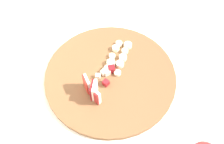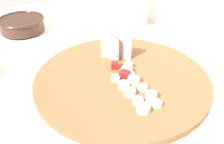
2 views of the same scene
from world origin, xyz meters
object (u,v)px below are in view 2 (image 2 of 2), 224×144
Objects in this scene: apple_wedge_fan at (115,48)px; apple_dice_pile at (124,70)px; cutting_board at (122,79)px; small_jar at (138,10)px; banana_slice_rows at (135,90)px; ceramic_bowl at (22,24)px.

apple_dice_pile is at bearing -16.85° from apple_wedge_fan.
small_jar is at bearing 136.20° from cutting_board.
small_jar is at bearing 136.77° from apple_dice_pile.
apple_wedge_fan is at bearing -51.19° from small_jar.
small_jar is (-0.25, 0.23, 0.04)m from apple_dice_pile.
small_jar reaches higher than cutting_board.
apple_wedge_fan is 0.87× the size of apple_dice_pile.
apple_dice_pile is 0.08m from banana_slice_rows.
apple_dice_pile is 0.62× the size of small_jar.
apple_wedge_fan is at bearing 163.15° from apple_dice_pile.
cutting_board is 0.46m from ceramic_bowl.
ceramic_bowl is (-0.43, -0.13, 0.00)m from apple_dice_pile.
cutting_board is 0.10m from apple_wedge_fan.
apple_wedge_fan is 0.47× the size of banana_slice_rows.
banana_slice_rows is 0.93× the size of ceramic_bowl.
small_jar reaches higher than ceramic_bowl.
banana_slice_rows is at bearing -16.24° from apple_dice_pile.
cutting_board is 0.07m from banana_slice_rows.
cutting_board is 2.71× the size of ceramic_bowl.
small_jar is at bearing 128.81° from apple_wedge_fan.
cutting_board is at bearing 15.46° from ceramic_bowl.
apple_wedge_fan is 0.44× the size of ceramic_bowl.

